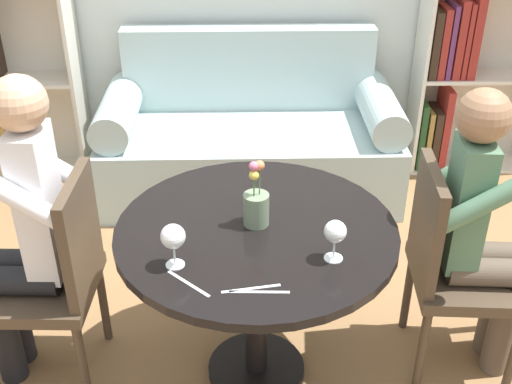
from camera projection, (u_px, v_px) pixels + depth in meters
The scene contains 15 objects.
ground_plane at pixel (256, 370), 2.68m from camera, with size 16.00×16.00×0.00m, color olive.
round_table at pixel (256, 256), 2.38m from camera, with size 1.03×1.03×0.72m.
couch at pixel (250, 140), 3.86m from camera, with size 1.74×0.80×0.92m.
bookshelf_left at pixel (1, 82), 3.91m from camera, with size 0.76×0.28×1.24m.
bookshelf_right at pixel (462, 74), 3.97m from camera, with size 0.76×0.28×1.24m.
chair_left at pixel (56, 273), 2.45m from camera, with size 0.44×0.44×0.90m.
chair_right at pixel (451, 263), 2.51m from camera, with size 0.45×0.45×0.90m.
person_left at pixel (25, 234), 2.36m from camera, with size 0.43×0.35×1.29m.
person_right at pixel (482, 233), 2.42m from camera, with size 0.43×0.36×1.22m.
wine_glass_left at pixel (173, 238), 2.07m from camera, with size 0.08×0.08×0.16m.
wine_glass_right at pixel (335, 233), 2.10m from camera, with size 0.08×0.08×0.15m.
flower_vase at pixel (255, 205), 2.30m from camera, with size 0.09×0.09×0.26m.
knife_left_setting at pixel (260, 292), 2.00m from camera, with size 0.19×0.02×0.00m.
fork_left_setting at pixel (188, 284), 2.04m from camera, with size 0.15×0.14×0.00m.
knife_right_setting at pixel (251, 289), 2.02m from camera, with size 0.19×0.04×0.00m.
Camera 1 is at (-0.05, -1.93, 2.01)m, focal length 45.00 mm.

